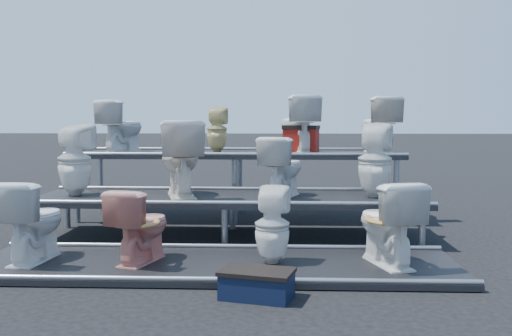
{
  "coord_description": "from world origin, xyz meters",
  "views": [
    {
      "loc": [
        0.55,
        -6.15,
        1.32
      ],
      "look_at": [
        0.29,
        0.1,
        0.76
      ],
      "focal_mm": 40.0,
      "sensor_mm": 36.0,
      "label": 1
    }
  ],
  "objects_px": {
    "toilet_6": "(283,167)",
    "toilet_8": "(122,126)",
    "toilet_1": "(141,225)",
    "toilet_5": "(180,158)",
    "red_crate": "(301,141)",
    "toilet_2": "(272,225)",
    "step_stool": "(257,286)",
    "toilet_3": "(387,222)",
    "toilet_4": "(75,160)",
    "toilet_11": "(379,125)",
    "toilet_9": "(217,130)",
    "toilet_7": "(375,160)",
    "toilet_0": "(33,220)",
    "toilet_10": "(298,124)"
  },
  "relations": [
    {
      "from": "toilet_6",
      "to": "toilet_8",
      "type": "relative_size",
      "value": 0.96
    },
    {
      "from": "toilet_1",
      "to": "toilet_5",
      "type": "distance_m",
      "value": 1.4
    },
    {
      "from": "toilet_8",
      "to": "red_crate",
      "type": "distance_m",
      "value": 2.37
    },
    {
      "from": "toilet_2",
      "to": "step_stool",
      "type": "xyz_separation_m",
      "value": [
        -0.1,
        -0.78,
        -0.3
      ]
    },
    {
      "from": "red_crate",
      "to": "toilet_6",
      "type": "bearing_deg",
      "value": -88.8
    },
    {
      "from": "toilet_3",
      "to": "red_crate",
      "type": "height_order",
      "value": "red_crate"
    },
    {
      "from": "toilet_4",
      "to": "toilet_8",
      "type": "bearing_deg",
      "value": -79.97
    },
    {
      "from": "toilet_6",
      "to": "toilet_11",
      "type": "distance_m",
      "value": 1.85
    },
    {
      "from": "toilet_4",
      "to": "toilet_9",
      "type": "relative_size",
      "value": 1.33
    },
    {
      "from": "toilet_8",
      "to": "toilet_3",
      "type": "bearing_deg",
      "value": 163.04
    },
    {
      "from": "toilet_3",
      "to": "toilet_8",
      "type": "distance_m",
      "value": 4.05
    },
    {
      "from": "toilet_5",
      "to": "toilet_6",
      "type": "bearing_deg",
      "value": 164.75
    },
    {
      "from": "toilet_2",
      "to": "toilet_7",
      "type": "xyz_separation_m",
      "value": [
        1.09,
        1.3,
        0.47
      ]
    },
    {
      "from": "toilet_0",
      "to": "toilet_5",
      "type": "relative_size",
      "value": 0.87
    },
    {
      "from": "toilet_6",
      "to": "toilet_10",
      "type": "distance_m",
      "value": 1.39
    },
    {
      "from": "toilet_3",
      "to": "toilet_10",
      "type": "xyz_separation_m",
      "value": [
        -0.69,
        2.6,
        0.8
      ]
    },
    {
      "from": "toilet_10",
      "to": "toilet_3",
      "type": "bearing_deg",
      "value": 87.11
    },
    {
      "from": "toilet_7",
      "to": "toilet_11",
      "type": "relative_size",
      "value": 1.11
    },
    {
      "from": "toilet_5",
      "to": "toilet_10",
      "type": "relative_size",
      "value": 1.12
    },
    {
      "from": "toilet_2",
      "to": "toilet_11",
      "type": "bearing_deg",
      "value": -109.09
    },
    {
      "from": "toilet_6",
      "to": "step_stool",
      "type": "relative_size",
      "value": 1.29
    },
    {
      "from": "toilet_6",
      "to": "red_crate",
      "type": "xyz_separation_m",
      "value": [
        0.25,
        1.28,
        0.23
      ]
    },
    {
      "from": "toilet_5",
      "to": "toilet_10",
      "type": "bearing_deg",
      "value": -150.6
    },
    {
      "from": "toilet_8",
      "to": "toilet_2",
      "type": "bearing_deg",
      "value": 151.74
    },
    {
      "from": "toilet_5",
      "to": "toilet_11",
      "type": "xyz_separation_m",
      "value": [
        2.36,
        1.3,
        0.34
      ]
    },
    {
      "from": "toilet_7",
      "to": "toilet_1",
      "type": "bearing_deg",
      "value": 47.29
    },
    {
      "from": "toilet_5",
      "to": "toilet_10",
      "type": "distance_m",
      "value": 1.88
    },
    {
      "from": "toilet_6",
      "to": "toilet_11",
      "type": "xyz_separation_m",
      "value": [
        1.25,
        1.3,
        0.43
      ]
    },
    {
      "from": "toilet_4",
      "to": "toilet_5",
      "type": "xyz_separation_m",
      "value": [
        1.17,
        0.0,
        0.02
      ]
    },
    {
      "from": "toilet_3",
      "to": "toilet_5",
      "type": "distance_m",
      "value": 2.43
    },
    {
      "from": "toilet_7",
      "to": "red_crate",
      "type": "height_order",
      "value": "toilet_7"
    },
    {
      "from": "toilet_3",
      "to": "toilet_5",
      "type": "bearing_deg",
      "value": -49.24
    },
    {
      "from": "step_stool",
      "to": "toilet_9",
      "type": "bearing_deg",
      "value": 115.7
    },
    {
      "from": "red_crate",
      "to": "toilet_7",
      "type": "bearing_deg",
      "value": -47.72
    },
    {
      "from": "toilet_0",
      "to": "toilet_3",
      "type": "height_order",
      "value": "toilet_3"
    },
    {
      "from": "toilet_10",
      "to": "toilet_0",
      "type": "bearing_deg",
      "value": 29.53
    },
    {
      "from": "toilet_0",
      "to": "toilet_2",
      "type": "height_order",
      "value": "toilet_0"
    },
    {
      "from": "toilet_10",
      "to": "toilet_2",
      "type": "bearing_deg",
      "value": 65.74
    },
    {
      "from": "step_stool",
      "to": "toilet_4",
      "type": "bearing_deg",
      "value": 149.8
    },
    {
      "from": "toilet_5",
      "to": "toilet_6",
      "type": "height_order",
      "value": "toilet_5"
    },
    {
      "from": "toilet_1",
      "to": "toilet_4",
      "type": "height_order",
      "value": "toilet_4"
    },
    {
      "from": "toilet_7",
      "to": "toilet_11",
      "type": "xyz_separation_m",
      "value": [
        0.26,
        1.3,
        0.36
      ]
    },
    {
      "from": "toilet_7",
      "to": "toilet_6",
      "type": "bearing_deg",
      "value": 17.11
    },
    {
      "from": "toilet_3",
      "to": "toilet_9",
      "type": "bearing_deg",
      "value": -72.42
    },
    {
      "from": "toilet_3",
      "to": "toilet_11",
      "type": "relative_size",
      "value": 1.01
    },
    {
      "from": "toilet_11",
      "to": "toilet_6",
      "type": "bearing_deg",
      "value": 34.5
    },
    {
      "from": "toilet_8",
      "to": "toilet_11",
      "type": "xyz_separation_m",
      "value": [
        3.36,
        0.0,
        0.02
      ]
    },
    {
      "from": "toilet_2",
      "to": "toilet_3",
      "type": "relative_size",
      "value": 0.92
    },
    {
      "from": "toilet_1",
      "to": "toilet_5",
      "type": "relative_size",
      "value": 0.78
    },
    {
      "from": "toilet_8",
      "to": "toilet_9",
      "type": "height_order",
      "value": "toilet_8"
    }
  ]
}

